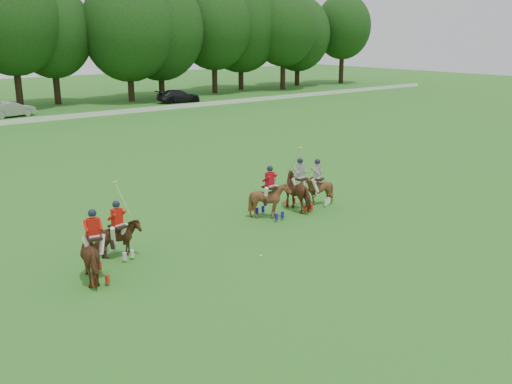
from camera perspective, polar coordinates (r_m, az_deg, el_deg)
ground at (r=19.00m, az=1.85°, el=-8.09°), size 180.00×180.00×0.00m
car_mid at (r=58.18m, az=-23.30°, el=7.60°), size 4.56×2.33×1.43m
car_right at (r=65.33m, az=-7.75°, el=9.48°), size 5.16×2.65×1.43m
polo_red_a at (r=18.88m, az=-15.75°, el=-6.05°), size 1.30×2.11×2.36m
polo_red_b at (r=20.53m, az=-13.60°, el=-4.52°), size 1.55×1.41×2.62m
polo_red_c at (r=24.16m, az=1.38°, el=-0.75°), size 1.42×1.56×2.28m
polo_stripe_a at (r=25.35m, az=4.36°, el=0.09°), size 1.23×2.00×2.89m
polo_stripe_b at (r=26.16m, az=6.08°, el=0.31°), size 1.58×1.65×2.15m
polo_ball at (r=20.25m, az=0.48°, el=-6.40°), size 0.09×0.09×0.09m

